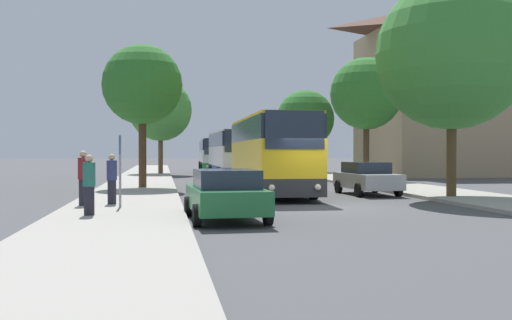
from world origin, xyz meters
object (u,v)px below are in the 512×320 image
object	(u,v)px
pedestrian_waiting_far	(89,185)
pedestrian_walking_back	(112,179)
bus_front	(270,154)
bus_stop_sign	(120,162)
bus_middle	(232,154)
tree_left_far	(142,85)
pedestrian_waiting_near	(83,178)
tree_left_near	(160,110)
tree_right_near	(305,119)
parked_car_left_curb	(226,194)
tree_right_mid	(452,54)
parked_car_right_near	(367,178)
tree_right_far	(366,94)
bus_rear	(214,154)

from	to	relation	value
pedestrian_waiting_far	pedestrian_walking_back	xyz separation A→B (m)	(0.35, 3.65, 0.00)
bus_front	bus_stop_sign	distance (m)	9.60
bus_middle	tree_left_far	world-z (taller)	tree_left_far
pedestrian_waiting_near	tree_left_far	distance (m)	11.42
tree_left_near	tree_right_near	xyz separation A→B (m)	(13.08, 2.20, -0.53)
parked_car_left_curb	pedestrian_walking_back	world-z (taller)	pedestrian_walking_back
tree_left_near	tree_right_mid	bearing A→B (deg)	-66.82
parked_car_right_near	bus_stop_sign	bearing A→B (deg)	26.94
pedestrian_walking_back	tree_right_near	size ratio (longest dim) A/B	0.24
parked_car_left_curb	tree_right_far	distance (m)	25.22
parked_car_right_near	tree_left_far	world-z (taller)	tree_left_far
parked_car_left_curb	pedestrian_waiting_far	xyz separation A→B (m)	(-3.91, 0.76, 0.26)
tree_right_near	tree_right_mid	size ratio (longest dim) A/B	0.83
bus_stop_sign	tree_right_near	world-z (taller)	tree_right_near
pedestrian_waiting_far	tree_right_near	distance (m)	38.69
parked_car_right_near	bus_stop_sign	xyz separation A→B (m)	(-10.72, -6.12, 0.86)
tree_left_near	parked_car_left_curb	bearing A→B (deg)	-86.74
bus_middle	tree_right_mid	world-z (taller)	tree_right_mid
bus_middle	tree_left_far	distance (m)	13.37
bus_stop_sign	pedestrian_walking_back	size ratio (longest dim) A/B	1.36
bus_rear	bus_stop_sign	world-z (taller)	bus_rear
pedestrian_waiting_far	tree_right_mid	size ratio (longest dim) A/B	0.20
tree_right_mid	bus_middle	bearing A→B (deg)	109.12
tree_right_far	tree_right_near	bearing A→B (deg)	92.76
tree_left_near	tree_right_far	world-z (taller)	tree_right_far
bus_rear	pedestrian_waiting_near	xyz separation A→B (m)	(-7.64, -37.10, -0.60)
tree_right_mid	bus_front	bearing A→B (deg)	147.81
bus_rear	pedestrian_waiting_near	distance (m)	37.88
tree_left_far	tree_right_mid	size ratio (longest dim) A/B	0.82
bus_front	tree_left_near	bearing A→B (deg)	103.23
parked_car_left_curb	tree_left_far	distance (m)	15.45
pedestrian_waiting_near	parked_car_left_curb	bearing A→B (deg)	-38.69
tree_right_far	tree_left_far	bearing A→B (deg)	-153.83
bus_rear	pedestrian_waiting_far	xyz separation A→B (m)	(-7.07, -40.36, -0.67)
bus_rear	pedestrian_waiting_far	bearing A→B (deg)	-97.98
parked_car_left_curb	parked_car_right_near	xyz separation A→B (m)	(7.53, 9.30, 0.01)
bus_stop_sign	pedestrian_walking_back	xyz separation A→B (m)	(-0.37, 1.23, -0.61)
bus_front	bus_middle	distance (m)	15.50
bus_stop_sign	parked_car_left_curb	bearing A→B (deg)	-44.96
bus_front	parked_car_right_near	distance (m)	4.61
pedestrian_waiting_near	bus_middle	bearing A→B (deg)	73.90
bus_rear	pedestrian_waiting_far	size ratio (longest dim) A/B	6.20
tree_right_near	tree_right_far	size ratio (longest dim) A/B	0.91
pedestrian_waiting_far	tree_right_far	xyz separation A→B (m)	(15.75, 20.90, 4.85)
pedestrian_waiting_near	pedestrian_waiting_far	xyz separation A→B (m)	(0.58, -3.26, -0.07)
tree_left_near	pedestrian_waiting_near	bearing A→B (deg)	-94.86
parked_car_left_curb	bus_stop_sign	xyz separation A→B (m)	(-3.19, 3.19, 0.87)
bus_middle	pedestrian_waiting_near	distance (m)	23.14
tree_left_near	pedestrian_waiting_far	bearing A→B (deg)	-93.40
bus_middle	pedestrian_waiting_far	size ratio (longest dim) A/B	6.52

